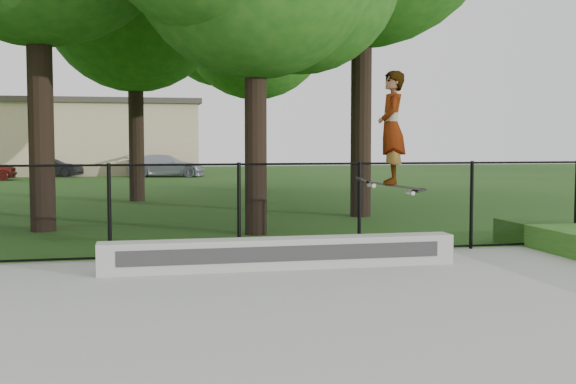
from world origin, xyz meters
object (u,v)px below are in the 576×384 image
car_c (166,166)px  grind_ledge (281,253)px  skater_airborne (392,130)px  car_b (53,167)px

car_c → grind_ledge: bearing=-170.3°
skater_airborne → car_b: bearing=104.3°
car_c → skater_airborne: size_ratio=2.11×
grind_ledge → car_b: (-6.22, 30.50, 0.24)m
grind_ledge → car_b: bearing=101.5°
grind_ledge → skater_airborne: size_ratio=2.88×
car_b → car_c: car_c is taller
grind_ledge → skater_airborne: bearing=-5.2°
grind_ledge → skater_airborne: (1.61, -0.15, 1.78)m
car_c → skater_airborne: (1.92, -29.25, 1.46)m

